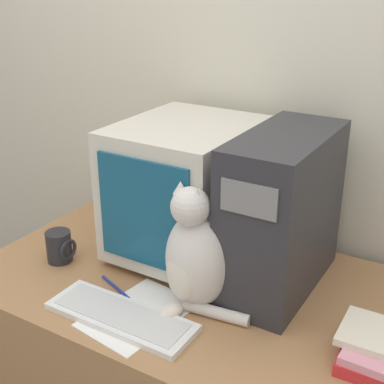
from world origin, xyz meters
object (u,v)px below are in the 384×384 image
crt_monitor (185,189)px  pen (116,287)px  computer_tower (282,213)px  book_stack (371,346)px  mug (60,247)px  cat (197,256)px  keyboard (121,316)px

crt_monitor → pen: 0.38m
computer_tower → pen: bearing=-145.3°
crt_monitor → book_stack: bearing=-18.1°
book_stack → pen: 0.73m
book_stack → pen: book_stack is taller
crt_monitor → mug: bearing=-140.6°
computer_tower → book_stack: computer_tower is taller
computer_tower → cat: 0.28m
cat → mug: (-0.50, -0.02, -0.10)m
keyboard → mug: size_ratio=4.13×
crt_monitor → computer_tower: size_ratio=0.99×
pen → mug: size_ratio=1.37×
pen → cat: bearing=13.5°
crt_monitor → mug: 0.45m
book_stack → mug: bearing=-177.5°
pen → keyboard: bearing=-46.0°
mug → book_stack: bearing=2.5°
pen → mug: mug is taller
book_stack → keyboard: bearing=-162.7°
cat → mug: 0.51m
cat → mug: bearing=-161.3°
cat → keyboard: bearing=-112.6°
cat → book_stack: 0.49m
pen → mug: (-0.25, 0.04, 0.05)m
crt_monitor → book_stack: (0.66, -0.22, -0.19)m
computer_tower → cat: size_ratio=1.27×
crt_monitor → pen: bearing=-101.9°
cat → pen: (-0.24, -0.06, -0.15)m
computer_tower → crt_monitor: bearing=176.5°
keyboard → mug: bearing=157.6°
crt_monitor → keyboard: bearing=-83.7°
book_stack → mug: 0.98m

